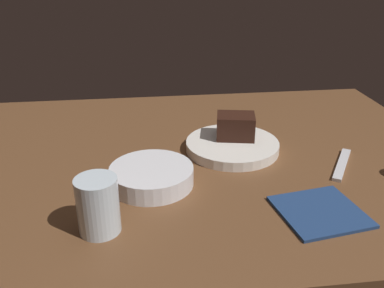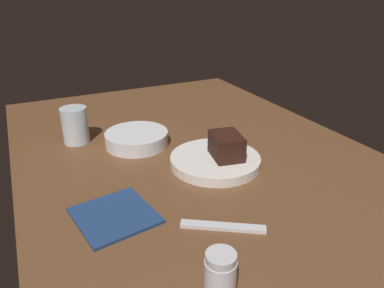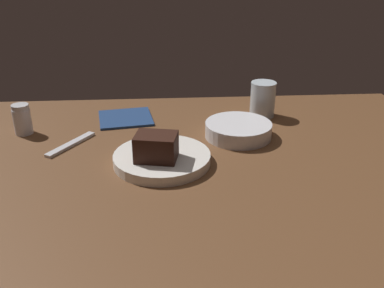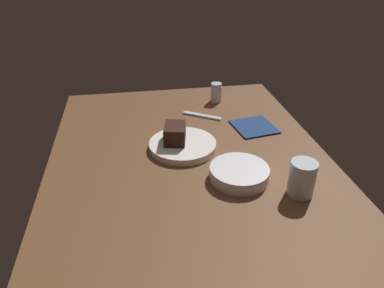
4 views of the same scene
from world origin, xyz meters
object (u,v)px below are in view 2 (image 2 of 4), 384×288
object	(u,v)px
chocolate_cake_slice	(226,146)
folded_napkin	(115,215)
side_bowl	(137,139)
dessert_plate	(215,161)
water_glass	(75,125)
dessert_spoon	(223,227)
salt_shaker	(220,277)

from	to	relation	value
chocolate_cake_slice	folded_napkin	xyz separation A→B (cm)	(-8.70, 28.83, -4.66)
side_bowl	folded_napkin	world-z (taller)	side_bowl
dessert_plate	water_glass	distance (cm)	38.64
chocolate_cake_slice	folded_napkin	bearing A→B (deg)	106.80
dessert_spoon	folded_napkin	xyz separation A→B (cm)	(11.66, 16.20, -0.05)
dessert_spoon	salt_shaker	bearing A→B (deg)	-89.28
salt_shaker	dessert_spoon	distance (cm)	15.74
dessert_plate	dessert_spoon	world-z (taller)	dessert_plate
dessert_plate	water_glass	xyz separation A→B (cm)	(27.68, 26.70, 3.68)
salt_shaker	dessert_spoon	xyz separation A→B (cm)	(13.01, -8.18, -3.41)
salt_shaker	folded_napkin	distance (cm)	26.17
side_bowl	water_glass	bearing A→B (deg)	57.16
salt_shaker	side_bowl	size ratio (longest dim) A/B	0.47
salt_shaker	dessert_spoon	world-z (taller)	salt_shaker
dessert_plate	side_bowl	xyz separation A→B (cm)	(18.78, 12.92, 0.72)
salt_shaker	dessert_spoon	size ratio (longest dim) A/B	0.51
dessert_plate	side_bowl	bearing A→B (deg)	34.53
chocolate_cake_slice	dessert_plate	bearing A→B (deg)	63.71
side_bowl	dessert_spoon	distance (cm)	40.35
water_glass	dessert_spoon	xyz separation A→B (cm)	(-49.14, -16.30, -4.42)
dessert_plate	salt_shaker	bearing A→B (deg)	151.67
side_bowl	folded_napkin	xyz separation A→B (cm)	(-28.59, 13.68, -1.51)
salt_shaker	water_glass	xyz separation A→B (cm)	(62.15, 8.12, 1.01)
dessert_plate	folded_napkin	world-z (taller)	dessert_plate
dessert_spoon	chocolate_cake_slice	bearing A→B (deg)	91.08
dessert_plate	chocolate_cake_slice	distance (cm)	4.60
chocolate_cake_slice	water_glass	world-z (taller)	water_glass
water_glass	side_bowl	distance (cm)	16.67
chocolate_cake_slice	water_glass	xyz separation A→B (cm)	(28.78, 28.93, -0.19)
chocolate_cake_slice	dessert_spoon	distance (cm)	24.40
water_glass	side_bowl	world-z (taller)	water_glass
chocolate_cake_slice	dessert_spoon	size ratio (longest dim) A/B	0.57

